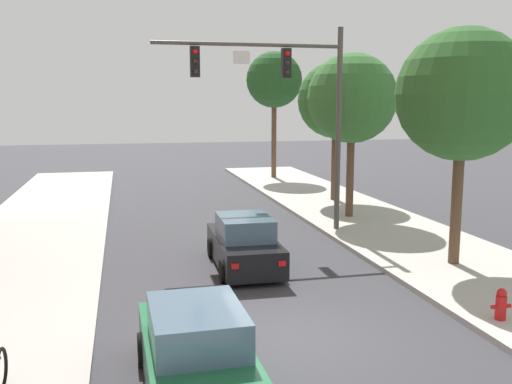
{
  "coord_description": "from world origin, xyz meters",
  "views": [
    {
      "loc": [
        -3.29,
        -10.89,
        4.92
      ],
      "look_at": [
        0.96,
        7.17,
        2.0
      ],
      "focal_mm": 39.85,
      "sensor_mm": 36.0,
      "label": 1
    }
  ],
  "objects": [
    {
      "name": "ground_plane",
      "position": [
        0.0,
        0.0,
        0.0
      ],
      "size": [
        120.0,
        120.0,
        0.0
      ],
      "primitive_type": "plane",
      "color": "#38383D"
    },
    {
      "name": "traffic_signal_mast",
      "position": [
        2.62,
        9.16,
        5.36
      ],
      "size": [
        6.96,
        0.38,
        7.5
      ],
      "color": "#514C47",
      "rests_on": "sidewalk_right"
    },
    {
      "name": "car_lead_black",
      "position": [
        0.16,
        5.32,
        0.72
      ],
      "size": [
        1.91,
        4.27,
        1.6
      ],
      "color": "black",
      "rests_on": "ground"
    },
    {
      "name": "car_following_green",
      "position": [
        -2.21,
        -1.87,
        0.72
      ],
      "size": [
        1.89,
        4.27,
        1.6
      ],
      "color": "#1E663D",
      "rests_on": "ground"
    },
    {
      "name": "fire_hydrant",
      "position": [
        4.76,
        -0.41,
        0.51
      ],
      "size": [
        0.48,
        0.24,
        0.72
      ],
      "color": "red",
      "rests_on": "sidewalk_right"
    },
    {
      "name": "street_tree_nearest",
      "position": [
        6.29,
        3.86,
        5.14
      ],
      "size": [
        3.85,
        3.85,
        6.93
      ],
      "color": "brown",
      "rests_on": "sidewalk_right"
    },
    {
      "name": "street_tree_second",
      "position": [
        6.0,
        11.29,
        5.09
      ],
      "size": [
        3.72,
        3.72,
        6.82
      ],
      "color": "brown",
      "rests_on": "sidewalk_right"
    },
    {
      "name": "street_tree_third",
      "position": [
        6.89,
        15.42,
        5.04
      ],
      "size": [
        3.71,
        3.71,
        6.76
      ],
      "color": "brown",
      "rests_on": "sidewalk_right"
    },
    {
      "name": "street_tree_farthest",
      "position": [
        6.19,
        24.38,
        6.32
      ],
      "size": [
        3.53,
        3.53,
        7.98
      ],
      "color": "brown",
      "rests_on": "sidewalk_right"
    }
  ]
}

